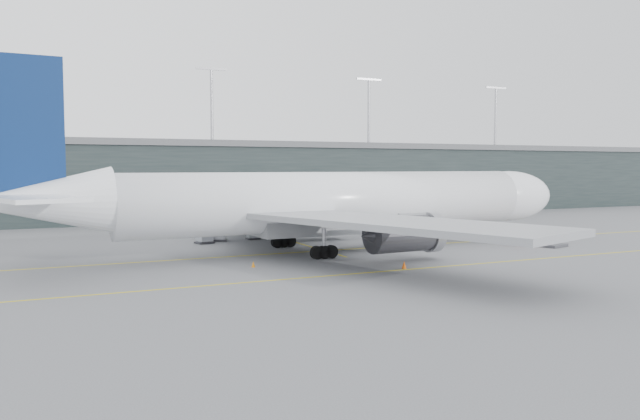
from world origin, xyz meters
name	(u,v)px	position (x,y,z in m)	size (l,w,h in m)	color
ground	(274,249)	(0.00, 0.00, 0.00)	(320.00, 320.00, 0.00)	#58585D
taxiline_a	(286,253)	(0.00, -4.00, 0.01)	(160.00, 0.25, 0.02)	gold
taxiline_b	(348,274)	(0.00, -20.00, 0.01)	(160.00, 0.25, 0.02)	gold
taxiline_lead_main	(260,232)	(5.00, 20.00, 0.01)	(0.25, 60.00, 0.02)	gold
terminal	(177,179)	(0.00, 58.00, 7.62)	(240.00, 36.00, 29.00)	black
main_aircraft	(332,203)	(5.94, -4.27, 5.87)	(74.58, 70.06, 20.92)	white
jet_bridge	(376,200)	(26.72, 21.22, 4.43)	(15.77, 43.90, 5.91)	#2E2E34
gse_cart	(521,239)	(30.52, -9.95, 0.85)	(2.52, 1.93, 1.52)	#B40C18
baggage_dolly	(552,245)	(33.22, -12.56, 0.21)	(3.42, 2.74, 0.34)	#37383C
uld_a	(204,236)	(-6.53, 9.09, 1.07)	(2.64, 2.33, 2.03)	#38383D
uld_b	(219,234)	(-4.07, 10.84, 1.01)	(2.57, 2.31, 1.93)	#38383D
uld_c	(253,233)	(0.90, 10.94, 0.91)	(1.94, 1.57, 1.73)	#38383D
cone_nose	(529,239)	(34.28, -7.31, 0.34)	(0.42, 0.42, 0.67)	#E04A0C
cone_wing_stbd	(404,265)	(6.68, -19.39, 0.39)	(0.48, 0.48, 0.77)	#D5540B
cone_wing_port	(302,235)	(8.09, 10.44, 0.33)	(0.42, 0.42, 0.67)	#CB650B
cone_tail	(253,264)	(-6.87, -12.29, 0.31)	(0.39, 0.39, 0.62)	orange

